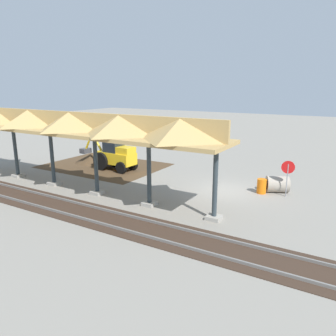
{
  "coord_description": "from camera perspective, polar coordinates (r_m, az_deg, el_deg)",
  "views": [
    {
      "loc": [
        -6.88,
        18.65,
        6.38
      ],
      "look_at": [
        2.9,
        2.27,
        1.6
      ],
      "focal_mm": 35.0,
      "sensor_mm": 36.0,
      "label": 1
    }
  ],
  "objects": [
    {
      "name": "traffic_barrel",
      "position": [
        20.8,
        15.98,
        -3.06
      ],
      "size": [
        0.56,
        0.56,
        0.9
      ],
      "primitive_type": "cylinder",
      "color": "orange",
      "rests_on": "ground"
    },
    {
      "name": "rail_tracks",
      "position": [
        14.75,
        -0.26,
        -11.43
      ],
      "size": [
        60.0,
        2.58,
        0.15
      ],
      "color": "slate",
      "rests_on": "ground"
    },
    {
      "name": "backhoe",
      "position": [
        25.86,
        -9.3,
        2.46
      ],
      "size": [
        5.38,
        1.84,
        2.82
      ],
      "color": "yellow",
      "rests_on": "ground"
    },
    {
      "name": "ground_plane",
      "position": [
        20.88,
        10.09,
        -3.95
      ],
      "size": [
        120.0,
        120.0,
        0.0
      ],
      "primitive_type": "plane",
      "color": "gray"
    },
    {
      "name": "concrete_pipe",
      "position": [
        21.32,
        18.5,
        -2.67
      ],
      "size": [
        1.62,
        1.49,
        1.02
      ],
      "color": "#9E9384",
      "rests_on": "ground"
    },
    {
      "name": "dirt_mound",
      "position": [
        29.06,
        -12.88,
        1.02
      ],
      "size": [
        6.08,
        6.08,
        1.61
      ],
      "primitive_type": "cone",
      "color": "#4C3823",
      "rests_on": "ground"
    },
    {
      "name": "dirt_work_zone",
      "position": [
        27.53,
        -11.02,
        0.41
      ],
      "size": [
        9.46,
        7.0,
        0.01
      ],
      "primitive_type": "cube",
      "color": "#4C3823",
      "rests_on": "ground"
    },
    {
      "name": "stop_sign",
      "position": [
        20.35,
        20.13,
        -0.51
      ],
      "size": [
        0.74,
        0.22,
        2.17
      ],
      "color": "gray",
      "rests_on": "ground"
    },
    {
      "name": "platform_canopy",
      "position": [
        20.9,
        -16.65,
        7.42
      ],
      "size": [
        20.3,
        3.2,
        4.9
      ],
      "color": "#9E998E",
      "rests_on": "ground"
    }
  ]
}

